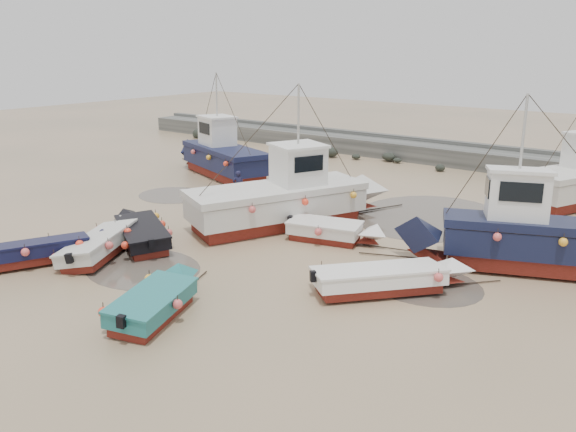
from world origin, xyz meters
name	(u,v)px	position (x,y,z in m)	size (l,w,h in m)	color
ground	(255,264)	(0.00, 0.00, 0.00)	(120.00, 120.00, 0.00)	tan
seawall	(469,158)	(0.05, 21.99, 0.63)	(60.00, 4.92, 1.50)	slate
puddle_a	(143,268)	(-2.99, -2.83, 0.00)	(4.55, 4.55, 0.01)	#524A40
puddle_b	(423,284)	(5.80, 2.02, 0.00)	(4.03, 4.03, 0.01)	#524A40
puddle_c	(172,195)	(-10.14, 4.95, 0.00)	(3.85, 3.85, 0.01)	#524A40
puddle_d	(429,216)	(2.67, 9.68, 0.00)	(6.88, 6.88, 0.01)	#524A40
dinghy_0	(105,240)	(-5.39, -2.68, 0.54)	(3.71, 5.99, 1.43)	maroon
dinghy_1	(49,247)	(-6.34, -4.49, 0.55)	(3.28, 5.54, 1.43)	maroon
dinghy_2	(158,297)	(0.31, -4.89, 0.56)	(2.65, 5.24, 1.43)	maroon
dinghy_3	(390,276)	(5.13, 0.78, 0.54)	(5.04, 5.49, 1.43)	maroon
dinghy_4	(141,229)	(-5.34, -1.00, 0.54)	(5.91, 3.76, 1.43)	maroon
dinghy_5	(333,229)	(0.97, 3.83, 0.56)	(5.17, 2.28, 1.43)	maroon
cabin_boat_0	(220,154)	(-11.58, 10.24, 1.33)	(10.09, 5.14, 6.22)	maroon
cabin_boat_1	(289,196)	(-1.92, 4.65, 1.31)	(6.30, 10.70, 6.22)	maroon
cabin_boat_2	(522,233)	(7.95, 5.42, 1.35)	(9.49, 5.22, 6.22)	maroon
person	(239,201)	(-6.38, 6.18, 0.00)	(0.60, 0.39, 1.64)	#171734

